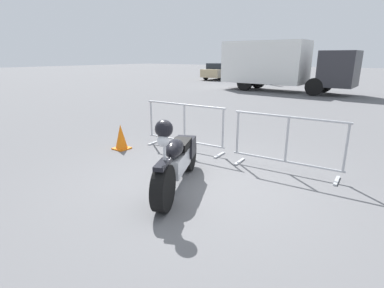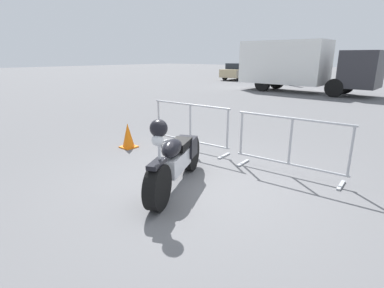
% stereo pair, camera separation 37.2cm
% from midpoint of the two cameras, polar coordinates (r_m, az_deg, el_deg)
% --- Properties ---
extents(ground_plane, '(120.00, 120.00, 0.00)m').
position_cam_midpoint_polar(ground_plane, '(5.13, -0.15, -7.81)').
color(ground_plane, '#5B5B5E').
extents(motorcycle, '(1.10, 2.15, 1.29)m').
position_cam_midpoint_polar(motorcycle, '(4.90, -4.94, -2.88)').
color(motorcycle, black).
rests_on(motorcycle, ground).
extents(crowd_barrier_near, '(2.07, 0.56, 1.07)m').
position_cam_midpoint_polar(crowd_barrier_near, '(6.90, -3.00, 3.39)').
color(crowd_barrier_near, '#9EA0A5').
rests_on(crowd_barrier_near, ground).
extents(crowd_barrier_far, '(2.07, 0.56, 1.07)m').
position_cam_midpoint_polar(crowd_barrier_far, '(5.75, 15.81, 0.10)').
color(crowd_barrier_far, '#9EA0A5').
rests_on(crowd_barrier_far, ground).
extents(box_truck, '(7.74, 2.38, 2.98)m').
position_cam_midpoint_polar(box_truck, '(19.46, 15.69, 14.47)').
color(box_truck, white).
rests_on(box_truck, ground).
extents(parked_car_tan, '(1.97, 4.39, 1.46)m').
position_cam_midpoint_polar(parked_car_tan, '(28.69, 4.99, 13.66)').
color(parked_car_tan, tan).
rests_on(parked_car_tan, ground).
extents(parked_car_blue, '(1.81, 4.04, 1.35)m').
position_cam_midpoint_polar(parked_car_blue, '(27.88, 10.83, 13.23)').
color(parked_car_blue, '#284799').
rests_on(parked_car_blue, ground).
extents(parked_car_black, '(1.99, 4.46, 1.48)m').
position_cam_midpoint_polar(parked_car_black, '(26.26, 16.08, 12.87)').
color(parked_car_black, black).
rests_on(parked_car_black, ground).
extents(pedestrian, '(0.41, 0.41, 1.69)m').
position_cam_midpoint_polar(pedestrian, '(23.62, 14.49, 13.06)').
color(pedestrian, '#262838').
rests_on(pedestrian, ground).
extents(traffic_cone, '(0.34, 0.34, 0.59)m').
position_cam_midpoint_polar(traffic_cone, '(7.21, -14.83, 1.26)').
color(traffic_cone, orange).
rests_on(traffic_cone, ground).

